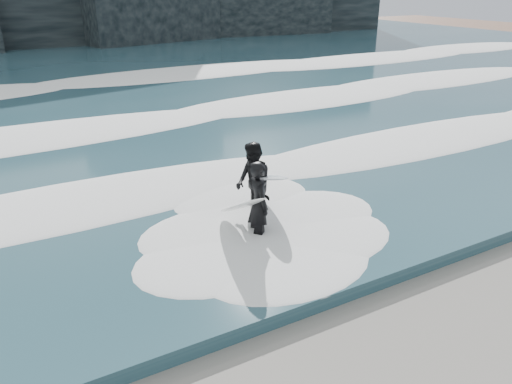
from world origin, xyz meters
The scene contains 6 objects.
sea centered at (0.00, 29.00, 0.15)m, with size 90.00×52.00×0.30m, color #274955.
foam_near centered at (0.00, 9.00, 0.40)m, with size 60.00×3.20×0.20m, color white.
foam_mid centered at (0.00, 16.00, 0.42)m, with size 60.00×4.00×0.24m, color white.
foam_far centered at (0.00, 25.00, 0.45)m, with size 60.00×4.80×0.30m, color white.
surfer_left centered at (-0.77, 5.70, 0.97)m, with size 1.01×1.91×1.92m.
surfer_right centered at (-0.22, 6.73, 0.98)m, with size 1.32×2.15×1.96m.
Camera 1 is at (-5.50, -2.70, 5.36)m, focal length 35.00 mm.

